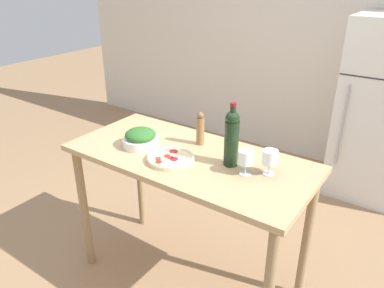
% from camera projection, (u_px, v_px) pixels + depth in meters
% --- Properties ---
extents(ground_plane, '(14.00, 14.00, 0.00)m').
position_uv_depth(ground_plane, '(189.00, 277.00, 2.61)').
color(ground_plane, '#9E7A56').
extents(wall_back, '(6.40, 0.06, 2.60)m').
position_uv_depth(wall_back, '(320.00, 40.00, 3.77)').
color(wall_back, silver).
rests_on(wall_back, ground_plane).
extents(refrigerator, '(0.67, 0.69, 1.62)m').
position_uv_depth(refrigerator, '(382.00, 111.00, 3.31)').
color(refrigerator, silver).
rests_on(refrigerator, ground_plane).
extents(prep_counter, '(1.48, 0.69, 0.96)m').
position_uv_depth(prep_counter, '(189.00, 175.00, 2.26)').
color(prep_counter, tan).
rests_on(prep_counter, ground_plane).
extents(wine_bottle, '(0.08, 0.08, 0.36)m').
position_uv_depth(wine_bottle, '(232.00, 137.00, 2.03)').
color(wine_bottle, black).
rests_on(wine_bottle, prep_counter).
extents(wine_glass_near, '(0.08, 0.08, 0.14)m').
position_uv_depth(wine_glass_near, '(246.00, 159.00, 1.97)').
color(wine_glass_near, silver).
rests_on(wine_glass_near, prep_counter).
extents(wine_glass_far, '(0.08, 0.08, 0.14)m').
position_uv_depth(wine_glass_far, '(270.00, 158.00, 1.97)').
color(wine_glass_far, silver).
rests_on(wine_glass_far, prep_counter).
extents(pepper_mill, '(0.05, 0.05, 0.21)m').
position_uv_depth(pepper_mill, '(200.00, 129.00, 2.30)').
color(pepper_mill, olive).
rests_on(pepper_mill, prep_counter).
extents(salad_bowl, '(0.22, 0.22, 0.12)m').
position_uv_depth(salad_bowl, '(141.00, 138.00, 2.30)').
color(salad_bowl, white).
rests_on(salad_bowl, prep_counter).
extents(homemade_pizza, '(0.27, 0.27, 0.03)m').
position_uv_depth(homemade_pizza, '(171.00, 158.00, 2.14)').
color(homemade_pizza, beige).
rests_on(homemade_pizza, prep_counter).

